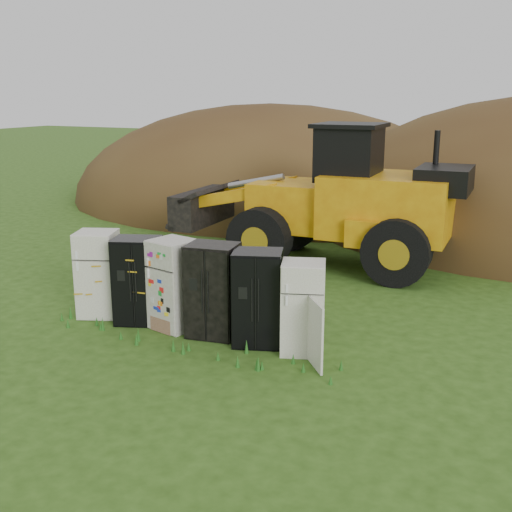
{
  "coord_description": "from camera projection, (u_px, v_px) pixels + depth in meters",
  "views": [
    {
      "loc": [
        6.3,
        -10.53,
        4.75
      ],
      "look_at": [
        0.32,
        2.0,
        1.17
      ],
      "focal_mm": 45.0,
      "sensor_mm": 36.0,
      "label": 1
    }
  ],
  "objects": [
    {
      "name": "fridge_dark_mid",
      "position": [
        213.0,
        290.0,
        12.64
      ],
      "size": [
        1.06,
        0.91,
        1.87
      ],
      "primitive_type": null,
      "rotation": [
        0.0,
        0.0,
        0.15
      ],
      "color": "black",
      "rests_on": "ground"
    },
    {
      "name": "fridge_black_side",
      "position": [
        138.0,
        281.0,
        13.38
      ],
      "size": [
        1.15,
        1.03,
        1.82
      ],
      "primitive_type": null,
      "rotation": [
        0.0,
        0.0,
        0.36
      ],
      "color": "black",
      "rests_on": "ground"
    },
    {
      "name": "wheel_loader",
      "position": [
        314.0,
        194.0,
        17.85
      ],
      "size": [
        8.21,
        3.58,
        3.92
      ],
      "primitive_type": null,
      "rotation": [
        0.0,
        0.0,
        0.04
      ],
      "color": "gold",
      "rests_on": "ground"
    },
    {
      "name": "ground",
      "position": [
        199.0,
        332.0,
        13.01
      ],
      "size": [
        120.0,
        120.0,
        0.0
      ],
      "primitive_type": "plane",
      "color": "#2B4913",
      "rests_on": "ground"
    },
    {
      "name": "fridge_sticker",
      "position": [
        174.0,
        284.0,
        13.04
      ],
      "size": [
        0.99,
        0.94,
        1.86
      ],
      "primitive_type": null,
      "rotation": [
        0.0,
        0.0,
        -0.24
      ],
      "color": "silver",
      "rests_on": "ground"
    },
    {
      "name": "dirt_mound_left",
      "position": [
        270.0,
        204.0,
        27.66
      ],
      "size": [
        18.06,
        13.55,
        8.5
      ],
      "primitive_type": "ellipsoid",
      "color": "#412915",
      "rests_on": "ground"
    },
    {
      "name": "fridge_open_door",
      "position": [
        303.0,
        308.0,
        11.82
      ],
      "size": [
        0.98,
        0.95,
        1.74
      ],
      "primitive_type": null,
      "rotation": [
        0.0,
        0.0,
        0.33
      ],
      "color": "white",
      "rests_on": "ground"
    },
    {
      "name": "fridge_leftmost",
      "position": [
        98.0,
        274.0,
        13.8
      ],
      "size": [
        1.05,
        1.03,
        1.86
      ],
      "primitive_type": null,
      "rotation": [
        0.0,
        0.0,
        0.37
      ],
      "color": "white",
      "rests_on": "ground"
    },
    {
      "name": "dirt_mound_back",
      "position": [
        400.0,
        199.0,
        29.07
      ],
      "size": [
        16.12,
        10.75,
        5.27
      ],
      "primitive_type": "ellipsoid",
      "color": "#412915",
      "rests_on": "ground"
    },
    {
      "name": "fridge_black_right",
      "position": [
        258.0,
        298.0,
        12.21
      ],
      "size": [
        1.12,
        1.03,
        1.84
      ],
      "primitive_type": null,
      "rotation": [
        0.0,
        0.0,
        0.34
      ],
      "color": "black",
      "rests_on": "ground"
    }
  ]
}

